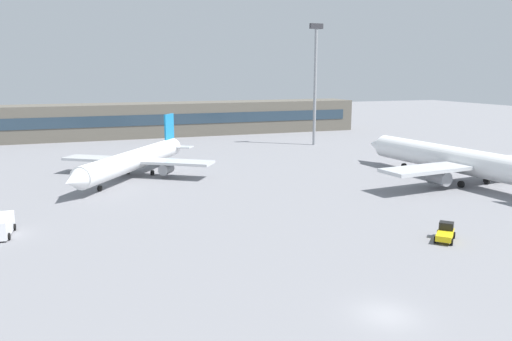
{
  "coord_description": "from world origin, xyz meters",
  "views": [
    {
      "loc": [
        -20.4,
        -28.25,
        17.08
      ],
      "look_at": [
        4.84,
        40.0,
        3.0
      ],
      "focal_mm": 35.44,
      "sensor_mm": 36.0,
      "label": 1
    }
  ],
  "objects": [
    {
      "name": "ground_plane",
      "position": [
        0.0,
        40.0,
        0.0
      ],
      "size": [
        400.0,
        400.0,
        0.0
      ],
      "primitive_type": "plane",
      "color": "gray"
    },
    {
      "name": "terminal_building",
      "position": [
        0.0,
        111.57,
        4.5
      ],
      "size": [
        120.02,
        12.13,
        9.0
      ],
      "color": "#5B564C",
      "rests_on": "ground_plane"
    },
    {
      "name": "airplane_near",
      "position": [
        37.1,
        33.58,
        3.46
      ],
      "size": [
        32.18,
        45.97,
        11.35
      ],
      "color": "white",
      "rests_on": "ground_plane"
    },
    {
      "name": "airplane_mid",
      "position": [
        -10.8,
        56.25,
        2.86
      ],
      "size": [
        24.7,
        32.77,
        9.37
      ],
      "color": "white",
      "rests_on": "ground_plane"
    },
    {
      "name": "baggage_tug_yellow",
      "position": [
        15.45,
        12.0,
        0.8
      ],
      "size": [
        3.64,
        3.57,
        1.75
      ],
      "color": "yellow",
      "rests_on": "ground_plane"
    },
    {
      "name": "service_van_white",
      "position": [
        -28.03,
        29.51,
        1.11
      ],
      "size": [
        2.61,
        5.33,
        2.08
      ],
      "color": "white",
      "rests_on": "ground_plane"
    },
    {
      "name": "floodlight_tower_west",
      "position": [
        34.75,
        80.5,
        16.23
      ],
      "size": [
        3.2,
        0.8,
        28.35
      ],
      "color": "gray",
      "rests_on": "ground_plane"
    }
  ]
}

